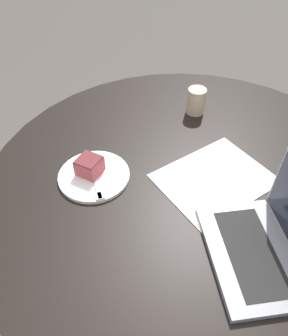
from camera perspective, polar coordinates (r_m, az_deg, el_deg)
ground_plane at (r=1.68m, az=5.82°, el=-19.41°), size 12.00×12.00×0.00m
dining_table at (r=1.14m, az=8.13°, el=-4.91°), size 1.35×1.35×0.74m
paper_document at (r=1.07m, az=12.16°, el=-1.83°), size 0.43×0.41×0.00m
plate at (r=1.06m, az=-8.69°, el=-1.34°), size 0.23×0.23×0.01m
cake_slice at (r=1.05m, az=-9.49°, el=0.41°), size 0.08×0.08×0.06m
fork at (r=1.03m, az=-8.33°, el=-2.69°), size 0.14×0.13×0.00m
coffee_glass at (r=1.32m, az=9.06°, el=11.46°), size 0.07×0.07×0.10m
laptop at (r=0.90m, az=20.23°, el=-12.52°), size 0.39×0.35×0.22m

